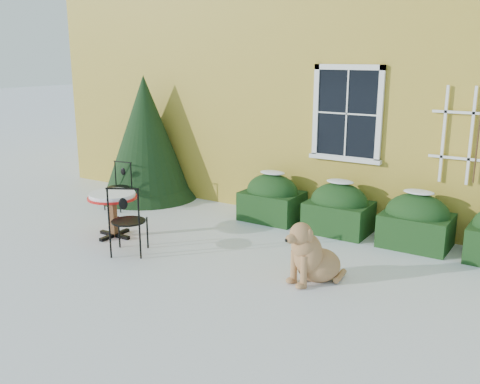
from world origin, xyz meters
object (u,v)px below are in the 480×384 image
Objects in this scene: bistro_table at (113,200)px; evergreen_shrub at (146,149)px; patio_chair_near at (127,220)px; dog at (311,257)px; patio_chair_far at (119,186)px.

evergreen_shrub is at bearing 119.72° from bistro_table.
patio_chair_near reaches higher than dog.
dog is (4.69, -1.16, -0.11)m from patio_chair_far.
evergreen_shrub is 2.71× the size of dog.
dog is at bearing -23.78° from evergreen_shrub.
dog reaches higher than bistro_table.
bistro_table is at bearing -60.28° from evergreen_shrub.
patio_chair_near is 1.18× the size of patio_chair_far.
bistro_table is 0.88× the size of patio_chair_far.
dog is at bearing -21.30° from patio_chair_far.
evergreen_shrub is 2.78× the size of patio_chair_far.
evergreen_shrub is 5.31m from dog.
dog is (2.77, 0.57, -0.19)m from patio_chair_near.
evergreen_shrub reaches higher than patio_chair_near.
patio_chair_near is 1.15× the size of dog.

